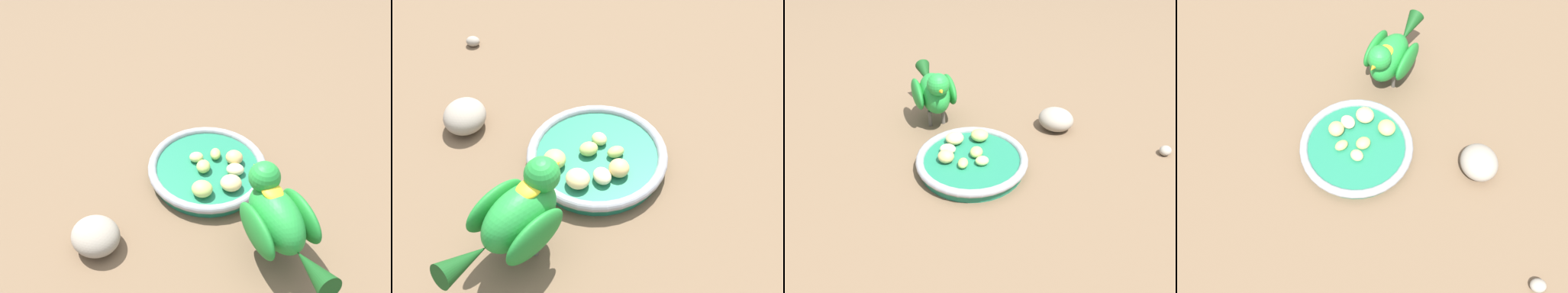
% 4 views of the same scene
% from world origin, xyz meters
% --- Properties ---
extents(ground_plane, '(4.00, 4.00, 0.00)m').
position_xyz_m(ground_plane, '(0.00, 0.00, 0.00)').
color(ground_plane, brown).
extents(feeding_bowl, '(0.21, 0.21, 0.03)m').
position_xyz_m(feeding_bowl, '(-0.01, 0.01, 0.02)').
color(feeding_bowl, '#1E7251').
rests_on(feeding_bowl, ground_plane).
extents(apple_piece_0, '(0.04, 0.04, 0.02)m').
position_xyz_m(apple_piece_0, '(-0.02, 0.06, 0.03)').
color(apple_piece_0, beige).
rests_on(apple_piece_0, feeding_bowl).
extents(apple_piece_1, '(0.04, 0.04, 0.02)m').
position_xyz_m(apple_piece_1, '(0.05, 0.03, 0.03)').
color(apple_piece_1, '#B2CC66').
rests_on(apple_piece_1, feeding_bowl).
extents(apple_piece_2, '(0.03, 0.03, 0.02)m').
position_xyz_m(apple_piece_2, '(-0.04, 0.01, 0.03)').
color(apple_piece_2, '#B2CC66').
rests_on(apple_piece_2, feeding_bowl).
extents(apple_piece_3, '(0.04, 0.03, 0.02)m').
position_xyz_m(apple_piece_3, '(0.00, 0.01, 0.03)').
color(apple_piece_3, '#B2CC66').
rests_on(apple_piece_3, feeding_bowl).
extents(apple_piece_4, '(0.03, 0.03, 0.02)m').
position_xyz_m(apple_piece_4, '(-0.05, 0.04, 0.03)').
color(apple_piece_4, tan).
rests_on(apple_piece_4, feeding_bowl).
extents(apple_piece_5, '(0.03, 0.03, 0.02)m').
position_xyz_m(apple_piece_5, '(-0.01, -0.02, 0.03)').
color(apple_piece_5, '#C6D17A').
rests_on(apple_piece_5, feeding_bowl).
extents(apple_piece_6, '(0.05, 0.05, 0.02)m').
position_xyz_m(apple_piece_6, '(0.01, 0.07, 0.03)').
color(apple_piece_6, '#E5C67F').
rests_on(apple_piece_6, feeding_bowl).
extents(parrot, '(0.15, 0.18, 0.14)m').
position_xyz_m(parrot, '(0.07, 0.17, 0.08)').
color(parrot, '#59544C').
rests_on(parrot, ground_plane).
extents(rock_large, '(0.07, 0.08, 0.05)m').
position_xyz_m(rock_large, '(0.21, -0.06, 0.02)').
color(rock_large, gray).
rests_on(rock_large, ground_plane).
extents(pebble_0, '(0.03, 0.03, 0.02)m').
position_xyz_m(pebble_0, '(0.25, -0.28, 0.01)').
color(pebble_0, gray).
rests_on(pebble_0, ground_plane).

